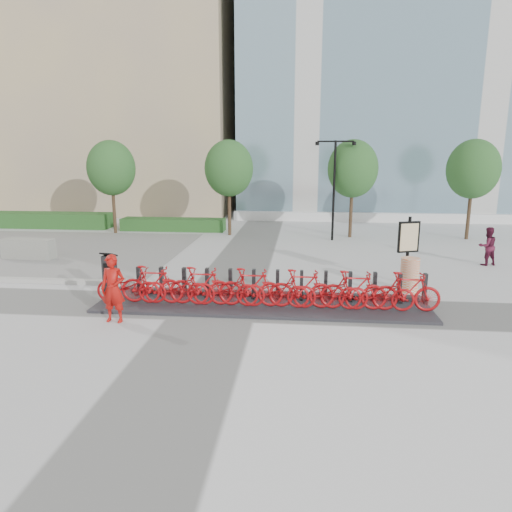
# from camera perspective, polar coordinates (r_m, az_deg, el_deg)

# --- Properties ---
(ground) EXTENTS (120.00, 120.00, 0.00)m
(ground) POSITION_cam_1_polar(r_m,az_deg,el_deg) (13.36, -4.94, -6.34)
(ground) COLOR silver
(tan_building) EXTENTS (26.00, 16.00, 30.00)m
(tan_building) POSITION_cam_1_polar(r_m,az_deg,el_deg) (43.91, -21.49, 25.85)
(tan_building) COLOR tan
(tan_building) RESTS_ON ground
(glass_building) EXTENTS (32.00, 16.00, 24.00)m
(glass_building) POSITION_cam_1_polar(r_m,az_deg,el_deg) (40.86, 24.02, 22.40)
(glass_building) COLOR slate
(glass_building) RESTS_ON ground
(gravel_patch) EXTENTS (14.00, 14.00, 0.00)m
(gravel_patch) POSITION_cam_1_polar(r_m,az_deg,el_deg) (23.43, -26.34, 0.65)
(gravel_patch) COLOR slate
(gravel_patch) RESTS_ON ground
(hedge_a) EXTENTS (10.00, 1.40, 0.90)m
(hedge_a) POSITION_cam_1_polar(r_m,az_deg,el_deg) (30.91, -26.45, 4.07)
(hedge_a) COLOR #275D2A
(hedge_a) RESTS_ON ground
(hedge_b) EXTENTS (6.00, 1.20, 0.70)m
(hedge_b) POSITION_cam_1_polar(r_m,az_deg,el_deg) (26.95, -10.29, 3.91)
(hedge_b) COLOR #275D2A
(hedge_b) RESTS_ON ground
(tree_0) EXTENTS (2.60, 2.60, 5.10)m
(tree_0) POSITION_cam_1_polar(r_m,az_deg,el_deg) (26.54, -17.64, 10.43)
(tree_0) COLOR #473326
(tree_0) RESTS_ON ground
(tree_1) EXTENTS (2.60, 2.60, 5.10)m
(tree_1) POSITION_cam_1_polar(r_m,az_deg,el_deg) (24.73, -3.40, 10.87)
(tree_1) COLOR #473326
(tree_1) RESTS_ON ground
(tree_2) EXTENTS (2.60, 2.60, 5.10)m
(tree_2) POSITION_cam_1_polar(r_m,az_deg,el_deg) (24.56, 12.01, 10.61)
(tree_2) COLOR #473326
(tree_2) RESTS_ON ground
(tree_3) EXTENTS (2.60, 2.60, 5.10)m
(tree_3) POSITION_cam_1_polar(r_m,az_deg,el_deg) (25.90, 25.52, 9.76)
(tree_3) COLOR #473326
(tree_3) RESTS_ON ground
(streetlamp) EXTENTS (2.00, 0.20, 5.00)m
(streetlamp) POSITION_cam_1_polar(r_m,az_deg,el_deg) (23.50, 9.76, 9.51)
(streetlamp) COLOR black
(streetlamp) RESTS_ON ground
(dock_pad) EXTENTS (9.60, 2.40, 0.08)m
(dock_pad) POSITION_cam_1_polar(r_m,az_deg,el_deg) (13.46, 0.77, -5.96)
(dock_pad) COLOR #2A2A2F
(dock_pad) RESTS_ON ground
(dock_rail_posts) EXTENTS (8.74, 0.50, 0.85)m
(dock_rail_posts) POSITION_cam_1_polar(r_m,az_deg,el_deg) (13.75, 2.69, -3.55)
(dock_rail_posts) COLOR black
(dock_rail_posts) RESTS_ON dock_pad
(bike_0) EXTENTS (1.90, 0.66, 1.00)m
(bike_0) POSITION_cam_1_polar(r_m,az_deg,el_deg) (13.85, -15.68, -3.57)
(bike_0) COLOR #A00C10
(bike_0) RESTS_ON dock_pad
(bike_1) EXTENTS (1.85, 0.52, 1.11)m
(bike_1) POSITION_cam_1_polar(r_m,az_deg,el_deg) (13.59, -12.86, -3.48)
(bike_1) COLOR #A00C10
(bike_1) RESTS_ON dock_pad
(bike_2) EXTENTS (1.90, 0.66, 1.00)m
(bike_2) POSITION_cam_1_polar(r_m,az_deg,el_deg) (13.40, -9.92, -3.83)
(bike_2) COLOR #A00C10
(bike_2) RESTS_ON dock_pad
(bike_3) EXTENTS (1.85, 0.52, 1.11)m
(bike_3) POSITION_cam_1_polar(r_m,az_deg,el_deg) (13.21, -6.92, -3.72)
(bike_3) COLOR #A00C10
(bike_3) RESTS_ON dock_pad
(bike_4) EXTENTS (1.90, 0.66, 1.00)m
(bike_4) POSITION_cam_1_polar(r_m,az_deg,el_deg) (13.09, -3.82, -4.05)
(bike_4) COLOR #A00C10
(bike_4) RESTS_ON dock_pad
(bike_5) EXTENTS (1.85, 0.52, 1.11)m
(bike_5) POSITION_cam_1_polar(r_m,az_deg,el_deg) (12.98, -0.68, -3.92)
(bike_5) COLOR #A00C10
(bike_5) RESTS_ON dock_pad
(bike_6) EXTENTS (1.90, 0.66, 1.00)m
(bike_6) POSITION_cam_1_polar(r_m,az_deg,el_deg) (12.94, 2.50, -4.24)
(bike_6) COLOR #A00C10
(bike_6) RESTS_ON dock_pad
(bike_7) EXTENTS (1.85, 0.52, 1.11)m
(bike_7) POSITION_cam_1_polar(r_m,az_deg,el_deg) (12.90, 5.70, -4.08)
(bike_7) COLOR #A00C10
(bike_7) RESTS_ON dock_pad
(bike_8) EXTENTS (1.90, 0.66, 1.00)m
(bike_8) POSITION_cam_1_polar(r_m,az_deg,el_deg) (12.94, 8.89, -4.38)
(bike_8) COLOR #A00C10
(bike_8) RESTS_ON dock_pad
(bike_9) EXTENTS (1.85, 0.52, 1.11)m
(bike_9) POSITION_cam_1_polar(r_m,az_deg,el_deg) (12.99, 12.08, -4.19)
(bike_9) COLOR #A00C10
(bike_9) RESTS_ON dock_pad
(bike_10) EXTENTS (1.90, 0.66, 1.00)m
(bike_10) POSITION_cam_1_polar(r_m,az_deg,el_deg) (13.11, 15.21, -4.46)
(bike_10) COLOR #A00C10
(bike_10) RESTS_ON dock_pad
(bike_11) EXTENTS (1.85, 0.52, 1.11)m
(bike_11) POSITION_cam_1_polar(r_m,az_deg,el_deg) (13.23, 18.31, -4.25)
(bike_11) COLOR #A00C10
(bike_11) RESTS_ON dock_pad
(kiosk) EXTENTS (0.47, 0.41, 1.37)m
(kiosk) POSITION_cam_1_polar(r_m,az_deg,el_deg) (14.62, -17.80, -2.23)
(kiosk) COLOR black
(kiosk) RESTS_ON dock_pad
(worker_red) EXTENTS (0.69, 0.48, 1.81)m
(worker_red) POSITION_cam_1_polar(r_m,az_deg,el_deg) (12.48, -17.43, -3.91)
(worker_red) COLOR #A50F0B
(worker_red) RESTS_ON ground
(pedestrian) EXTENTS (0.87, 0.76, 1.53)m
(pedestrian) POSITION_cam_1_polar(r_m,az_deg,el_deg) (20.27, 26.95, 1.10)
(pedestrian) COLOR #50142A
(pedestrian) RESTS_ON ground
(construction_barrel) EXTENTS (0.60, 0.60, 1.12)m
(construction_barrel) POSITION_cam_1_polar(r_m,az_deg,el_deg) (15.36, 18.63, -2.27)
(construction_barrel) COLOR orange
(construction_barrel) RESTS_ON ground
(jersey_barrier) EXTENTS (2.23, 0.72, 0.85)m
(jersey_barrier) POSITION_cam_1_polar(r_m,az_deg,el_deg) (21.53, -26.54, 0.82)
(jersey_barrier) COLOR gray
(jersey_barrier) RESTS_ON ground
(map_sign) EXTENTS (0.74, 0.36, 2.30)m
(map_sign) POSITION_cam_1_polar(r_m,az_deg,el_deg) (16.11, 18.53, 1.93)
(map_sign) COLOR black
(map_sign) RESTS_ON ground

